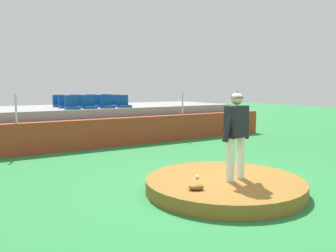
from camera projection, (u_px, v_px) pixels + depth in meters
name	position (u px, v px, depth m)	size (l,w,h in m)	color
ground_plane	(224.00, 191.00, 7.26)	(60.00, 60.00, 0.00)	#2A7E3D
pitchers_mound	(224.00, 185.00, 7.24)	(3.34, 3.34, 0.28)	olive
pitcher	(236.00, 129.00, 7.02)	(0.88, 0.36, 1.85)	silver
baseball	(197.00, 177.00, 7.20)	(0.07, 0.07, 0.07)	white
fielding_glove	(196.00, 187.00, 6.42)	(0.30, 0.20, 0.11)	brown
brick_barrier	(108.00, 133.00, 12.59)	(14.97, 0.40, 1.05)	#A03D22
fence_post_left	(16.00, 109.00, 10.84)	(0.06, 0.06, 0.93)	silver
fence_post_right	(183.00, 103.00, 14.24)	(0.06, 0.06, 0.93)	silver
bleacher_platform	(86.00, 122.00, 14.67)	(12.82, 4.15, 1.37)	gray
stadium_chair_0	(72.00, 105.00, 12.72)	(0.48, 0.44, 0.50)	navy
stadium_chair_1	(89.00, 105.00, 13.08)	(0.48, 0.44, 0.50)	navy
stadium_chair_2	(107.00, 104.00, 13.44)	(0.48, 0.44, 0.50)	navy
stadium_chair_3	(124.00, 104.00, 13.83)	(0.48, 0.44, 0.50)	navy
stadium_chair_4	(65.00, 104.00, 13.48)	(0.48, 0.44, 0.50)	navy
stadium_chair_5	(83.00, 104.00, 13.83)	(0.48, 0.44, 0.50)	navy
stadium_chair_6	(99.00, 103.00, 14.22)	(0.48, 0.44, 0.50)	navy
stadium_chair_7	(115.00, 103.00, 14.56)	(0.48, 0.44, 0.50)	navy
stadium_chair_8	(59.00, 103.00, 14.21)	(0.48, 0.44, 0.50)	navy
stadium_chair_9	(76.00, 103.00, 14.62)	(0.48, 0.44, 0.50)	navy
stadium_chair_10	(91.00, 102.00, 14.93)	(0.48, 0.44, 0.50)	navy
stadium_chair_11	(107.00, 102.00, 15.32)	(0.48, 0.44, 0.50)	navy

